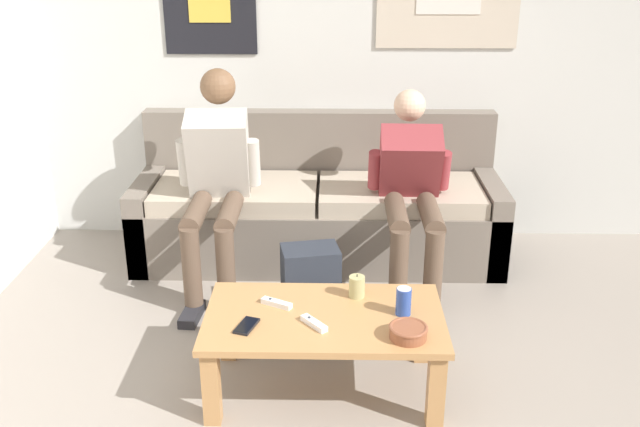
{
  "coord_description": "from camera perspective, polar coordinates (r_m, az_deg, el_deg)",
  "views": [
    {
      "loc": [
        -0.02,
        -1.95,
        1.91
      ],
      "look_at": [
        -0.08,
        1.24,
        0.64
      ],
      "focal_mm": 40.0,
      "sensor_mm": 36.0,
      "label": 1
    }
  ],
  "objects": [
    {
      "name": "wall_back",
      "position": [
        4.51,
        1.39,
        13.74
      ],
      "size": [
        10.0,
        0.07,
        2.55
      ],
      "color": "silver",
      "rests_on": "ground_plane"
    },
    {
      "name": "couch",
      "position": [
        4.41,
        -0.14,
        0.2
      ],
      "size": [
        2.21,
        0.74,
        0.85
      ],
      "color": "#70665B",
      "rests_on": "ground_plane"
    },
    {
      "name": "coffee_table",
      "position": [
        3.11,
        0.34,
        -9.17
      ],
      "size": [
        1.03,
        0.59,
        0.37
      ],
      "color": "#B27F4C",
      "rests_on": "ground_plane"
    },
    {
      "name": "person_seated_adult",
      "position": [
        3.98,
        -8.32,
        3.08
      ],
      "size": [
        0.47,
        0.9,
        1.19
      ],
      "color": "brown",
      "rests_on": "ground_plane"
    },
    {
      "name": "person_seated_teen",
      "position": [
        3.97,
        7.32,
        2.15
      ],
      "size": [
        0.47,
        0.96,
        1.07
      ],
      "color": "brown",
      "rests_on": "ground_plane"
    },
    {
      "name": "backpack",
      "position": [
        3.75,
        -0.74,
        -5.64
      ],
      "size": [
        0.33,
        0.27,
        0.38
      ],
      "color": "#282D38",
      "rests_on": "ground_plane"
    },
    {
      "name": "ceramic_bowl",
      "position": [
        2.93,
        7.07,
        -9.33
      ],
      "size": [
        0.16,
        0.16,
        0.06
      ],
      "color": "brown",
      "rests_on": "coffee_table"
    },
    {
      "name": "pillar_candle",
      "position": [
        3.21,
        2.96,
        -5.87
      ],
      "size": [
        0.07,
        0.07,
        0.11
      ],
      "color": "tan",
      "rests_on": "coffee_table"
    },
    {
      "name": "drink_can_blue",
      "position": [
        3.08,
        6.7,
        -6.98
      ],
      "size": [
        0.07,
        0.07,
        0.12
      ],
      "color": "#28479E",
      "rests_on": "coffee_table"
    },
    {
      "name": "game_controller_near_left",
      "position": [
        3.0,
        -0.48,
        -8.78
      ],
      "size": [
        0.12,
        0.13,
        0.03
      ],
      "color": "white",
      "rests_on": "coffee_table"
    },
    {
      "name": "game_controller_near_right",
      "position": [
        3.15,
        -3.49,
        -7.18
      ],
      "size": [
        0.14,
        0.1,
        0.03
      ],
      "color": "white",
      "rests_on": "coffee_table"
    },
    {
      "name": "cell_phone",
      "position": [
        3.01,
        -5.89,
        -8.93
      ],
      "size": [
        0.1,
        0.15,
        0.01
      ],
      "color": "black",
      "rests_on": "coffee_table"
    }
  ]
}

